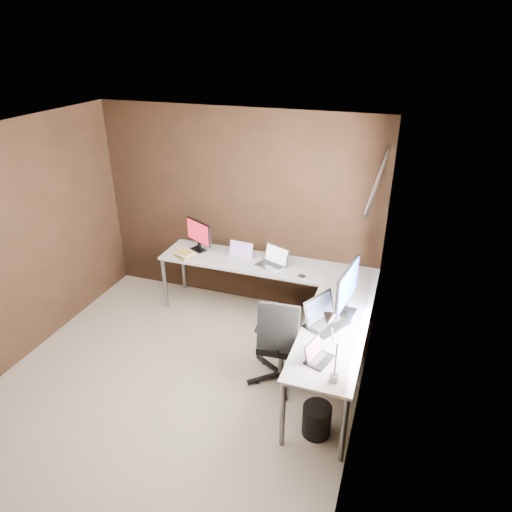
{
  "coord_description": "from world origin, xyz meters",
  "views": [
    {
      "loc": [
        1.96,
        -3.19,
        3.27
      ],
      "look_at": [
        0.53,
        0.95,
        1.1
      ],
      "focal_mm": 32.0,
      "sensor_mm": 36.0,
      "label": 1
    }
  ],
  "objects": [
    {
      "name": "room",
      "position": [
        0.34,
        0.07,
        1.28
      ],
      "size": [
        3.6,
        3.6,
        2.5
      ],
      "color": "tan",
      "rests_on": "ground"
    },
    {
      "name": "desk",
      "position": [
        0.84,
        1.04,
        0.68
      ],
      "size": [
        2.65,
        2.25,
        0.73
      ],
      "color": "silver",
      "rests_on": "ground"
    },
    {
      "name": "drawer_pedestal",
      "position": [
        1.43,
        1.15,
        0.3
      ],
      "size": [
        0.42,
        0.5,
        0.6
      ],
      "primitive_type": "cube",
      "color": "silver",
      "rests_on": "ground"
    },
    {
      "name": "monitor_left",
      "position": [
        -0.46,
        1.58,
        0.95
      ],
      "size": [
        0.41,
        0.24,
        0.4
      ],
      "rotation": [
        0.0,
        0.0,
        -0.48
      ],
      "color": "black",
      "rests_on": "desk"
    },
    {
      "name": "monitor_right",
      "position": [
        1.55,
        0.72,
        1.02
      ],
      "size": [
        0.19,
        0.63,
        0.52
      ],
      "rotation": [
        0.0,
        0.0,
        1.42
      ],
      "color": "black",
      "rests_on": "desk"
    },
    {
      "name": "laptop_white",
      "position": [
        0.13,
        1.5,
        0.78
      ],
      "size": [
        0.33,
        0.25,
        0.21
      ],
      "rotation": [
        0.0,
        0.0,
        -0.08
      ],
      "color": "silver",
      "rests_on": "desk"
    },
    {
      "name": "laptop_silver",
      "position": [
        0.57,
        1.47,
        0.78
      ],
      "size": [
        0.42,
        0.36,
        0.23
      ],
      "rotation": [
        0.0,
        0.0,
        -0.39
      ],
      "color": "silver",
      "rests_on": "desk"
    },
    {
      "name": "laptop_black_big",
      "position": [
        1.39,
        0.48,
        0.79
      ],
      "size": [
        0.45,
        0.49,
        0.27
      ],
      "rotation": [
        0.0,
        0.0,
        1.08
      ],
      "color": "black",
      "rests_on": "desk"
    },
    {
      "name": "laptop_black_small",
      "position": [
        1.44,
        -0.07,
        0.77
      ],
      "size": [
        0.25,
        0.3,
        0.17
      ],
      "rotation": [
        0.0,
        0.0,
        1.26
      ],
      "color": "black",
      "rests_on": "desk"
    },
    {
      "name": "book_stack",
      "position": [
        -0.54,
        1.33,
        0.77
      ],
      "size": [
        0.29,
        0.28,
        0.07
      ],
      "rotation": [
        0.0,
        0.0,
        -0.42
      ],
      "color": "#A18957",
      "rests_on": "desk"
    },
    {
      "name": "mouse_left",
      "position": [
        -0.58,
        1.36,
        0.75
      ],
      "size": [
        0.09,
        0.06,
        0.03
      ],
      "primitive_type": "ellipsoid",
      "rotation": [
        0.0,
        0.0,
        -0.12
      ],
      "color": "black",
      "rests_on": "desk"
    },
    {
      "name": "mouse_corner",
      "position": [
        0.97,
        1.3,
        0.75
      ],
      "size": [
        0.1,
        0.07,
        0.04
      ],
      "primitive_type": "ellipsoid",
      "rotation": [
        0.0,
        0.0,
        -0.17
      ],
      "color": "black",
      "rests_on": "desk"
    },
    {
      "name": "desk_lamp",
      "position": [
        1.56,
        -0.23,
        1.09
      ],
      "size": [
        0.19,
        0.22,
        0.57
      ],
      "rotation": [
        0.0,
        0.0,
        0.06
      ],
      "color": "slate",
      "rests_on": "desk"
    },
    {
      "name": "office_chair",
      "position": [
        0.99,
        0.39,
        0.29
      ],
      "size": [
        0.56,
        0.56,
        1.0
      ],
      "rotation": [
        0.0,
        0.0,
        0.08
      ],
      "color": "black",
      "rests_on": "ground"
    },
    {
      "name": "wastebasket",
      "position": [
        1.5,
        -0.19,
        0.15
      ],
      "size": [
        0.3,
        0.3,
        0.3
      ],
      "primitive_type": "cylinder",
      "rotation": [
        0.0,
        0.0,
        0.19
      ],
      "color": "black",
      "rests_on": "ground"
    }
  ]
}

